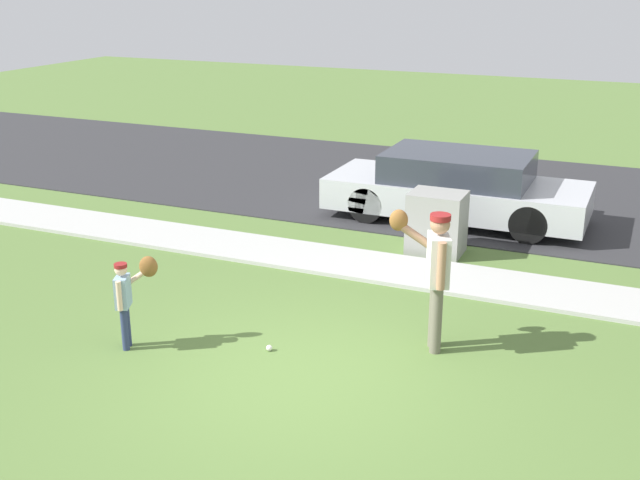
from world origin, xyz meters
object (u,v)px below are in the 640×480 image
(utility_cabinet, at_px, (437,223))
(parked_sedan_silver, at_px, (457,187))
(person_adult, at_px, (434,266))
(baseball, at_px, (269,348))
(person_child, at_px, (129,291))

(utility_cabinet, distance_m, parked_sedan_silver, 1.84)
(utility_cabinet, bearing_deg, person_adult, -75.47)
(utility_cabinet, bearing_deg, baseball, -101.92)
(person_child, bearing_deg, person_adult, -0.28)
(person_adult, distance_m, person_child, 3.60)
(baseball, height_order, parked_sedan_silver, parked_sedan_silver)
(person_child, height_order, parked_sedan_silver, parked_sedan_silver)
(person_adult, relative_size, utility_cabinet, 1.69)
(person_adult, bearing_deg, parked_sedan_silver, -101.83)
(person_adult, height_order, baseball, person_adult)
(parked_sedan_silver, bearing_deg, person_child, 70.66)
(person_adult, xyz_separation_m, parked_sedan_silver, (-1.01, 5.17, -0.44))
(person_adult, bearing_deg, person_child, -0.28)
(person_adult, height_order, utility_cabinet, person_adult)
(baseball, bearing_deg, person_child, -160.82)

